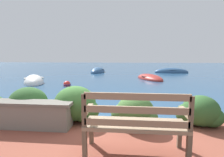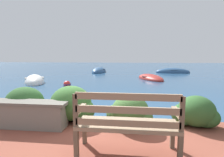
{
  "view_description": "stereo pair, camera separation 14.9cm",
  "coord_description": "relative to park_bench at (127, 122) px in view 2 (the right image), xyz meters",
  "views": [
    {
      "loc": [
        0.33,
        -3.81,
        1.61
      ],
      "look_at": [
        -0.63,
        5.96,
        0.35
      ],
      "focal_mm": 28.0,
      "sensor_mm": 36.0,
      "label": 1
    },
    {
      "loc": [
        0.48,
        -3.79,
        1.61
      ],
      "look_at": [
        -0.63,
        5.96,
        0.35
      ],
      "focal_mm": 28.0,
      "sensor_mm": 36.0,
      "label": 2
    }
  ],
  "objects": [
    {
      "name": "hedge_clump_centre",
      "position": [
        -1.26,
        1.23,
        -0.16
      ],
      "size": [
        1.11,
        0.8,
        0.76
      ],
      "color": "#38662D",
      "rests_on": "patio_terrace"
    },
    {
      "name": "hedge_clump_right",
      "position": [
        0.02,
        1.03,
        -0.21
      ],
      "size": [
        0.93,
        0.67,
        0.63
      ],
      "color": "#426B33",
      "rests_on": "patio_terrace"
    },
    {
      "name": "rowboat_outer",
      "position": [
        4.0,
        15.03,
        -0.63
      ],
      "size": [
        3.19,
        1.1,
        0.84
      ],
      "rotation": [
        0.0,
        0.0,
        3.13
      ],
      "color": "#2D517A",
      "rests_on": "ground_plane"
    },
    {
      "name": "park_bench",
      "position": [
        0.0,
        0.0,
        0.0
      ],
      "size": [
        1.43,
        0.48,
        0.93
      ],
      "rotation": [
        0.0,
        0.0,
        -0.01
      ],
      "color": "brown",
      "rests_on": "patio_terrace"
    },
    {
      "name": "rowboat_far",
      "position": [
        -3.22,
        14.89,
        -0.63
      ],
      "size": [
        1.4,
        3.1,
        0.89
      ],
      "rotation": [
        0.0,
        0.0,
        4.65
      ],
      "color": "#2D517A",
      "rests_on": "ground_plane"
    },
    {
      "name": "stone_wall",
      "position": [
        -2.23,
        0.77,
        -0.22
      ],
      "size": [
        2.14,
        0.39,
        0.52
      ],
      "color": "slate",
      "rests_on": "patio_terrace"
    },
    {
      "name": "rowboat_nearest",
      "position": [
        -5.76,
        7.5,
        -0.63
      ],
      "size": [
        2.19,
        2.72,
        0.87
      ],
      "rotation": [
        0.0,
        0.0,
        5.23
      ],
      "color": "silver",
      "rests_on": "ground_plane"
    },
    {
      "name": "rowboat_mid",
      "position": [
        1.36,
        10.08,
        -0.65
      ],
      "size": [
        2.2,
        3.11,
        0.61
      ],
      "rotation": [
        0.0,
        0.0,
        1.97
      ],
      "color": "#9E2D28",
      "rests_on": "ground_plane"
    },
    {
      "name": "hedge_clump_far_right",
      "position": [
        1.33,
        1.2,
        -0.22
      ],
      "size": [
        0.91,
        0.65,
        0.62
      ],
      "color": "#2D5628",
      "rests_on": "patio_terrace"
    },
    {
      "name": "ground_plane",
      "position": [
        -0.43,
        1.47,
        -0.7
      ],
      "size": [
        80.0,
        80.0,
        0.0
      ],
      "color": "navy"
    },
    {
      "name": "hedge_clump_left",
      "position": [
        -2.31,
        1.21,
        -0.17
      ],
      "size": [
        1.05,
        0.76,
        0.72
      ],
      "color": "#2D5628",
      "rests_on": "patio_terrace"
    },
    {
      "name": "mooring_buoy",
      "position": [
        -3.47,
        6.79,
        -0.63
      ],
      "size": [
        0.43,
        0.43,
        0.39
      ],
      "color": "red",
      "rests_on": "ground_plane"
    }
  ]
}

